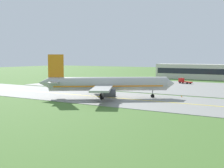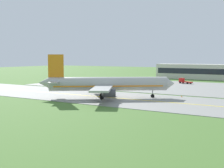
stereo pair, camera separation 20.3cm
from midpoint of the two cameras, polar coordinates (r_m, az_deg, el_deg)
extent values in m
plane|color=#47702D|center=(86.64, 3.52, -2.90)|extent=(500.00, 500.00, 0.00)
cube|color=gray|center=(86.64, 3.52, -2.86)|extent=(240.00, 28.00, 0.10)
cube|color=gray|center=(122.22, 17.01, -0.75)|extent=(140.00, 52.00, 0.10)
cube|color=yellow|center=(86.63, 3.52, -2.83)|extent=(220.00, 0.60, 0.01)
cylinder|color=#ADADA8|center=(88.69, -0.61, 0.03)|extent=(30.06, 22.91, 4.00)
cone|color=#ADADA8|center=(91.54, 10.84, 0.10)|extent=(4.32, 4.60, 3.80)
cone|color=#ADADA8|center=(89.52, -12.45, 0.21)|extent=(4.58, 4.62, 3.40)
cube|color=orange|center=(88.74, -0.61, -0.29)|extent=(27.89, 21.41, 0.36)
cube|color=#1E232D|center=(90.95, 9.51, 0.53)|extent=(3.43, 3.81, 0.70)
cube|color=#ADADA8|center=(97.10, -2.19, 0.17)|extent=(13.78, 14.21, 0.50)
cylinder|color=#47474C|center=(95.32, -0.95, -0.76)|extent=(4.10, 3.84, 2.30)
cylinder|color=black|center=(95.42, 0.01, -0.76)|extent=(1.42, 1.86, 2.10)
cube|color=#ADADA8|center=(80.19, -1.83, -0.87)|extent=(11.15, 15.53, 0.50)
cylinder|color=#47474C|center=(82.42, -0.49, -1.69)|extent=(4.10, 3.84, 2.30)
cylinder|color=black|center=(82.53, 0.62, -1.68)|extent=(1.42, 1.86, 2.10)
cube|color=orange|center=(88.80, -10.34, 3.35)|extent=(3.82, 2.87, 6.50)
cube|color=#ADADA8|center=(92.24, -10.19, 0.64)|extent=(5.76, 6.09, 0.30)
cube|color=#ADADA8|center=(85.90, -10.66, 0.31)|extent=(5.03, 6.41, 0.30)
cylinder|color=slate|center=(90.65, 7.63, -1.70)|extent=(0.24, 0.24, 1.65)
cylinder|color=black|center=(90.75, 7.62, -2.22)|extent=(1.10, 0.92, 1.10)
cylinder|color=slate|center=(91.48, -1.95, -1.60)|extent=(0.24, 0.24, 1.65)
cylinder|color=black|center=(91.85, -1.95, -2.09)|extent=(1.10, 0.92, 1.10)
cylinder|color=black|center=(91.30, -1.94, -2.13)|extent=(1.10, 0.92, 1.10)
cylinder|color=slate|center=(86.32, -1.83, -2.00)|extent=(0.24, 0.24, 1.65)
cylinder|color=black|center=(86.70, -1.84, -2.52)|extent=(1.10, 0.92, 1.10)
cylinder|color=black|center=(86.15, -1.83, -2.57)|extent=(1.10, 0.92, 1.10)
cube|color=red|center=(141.78, 12.88, 0.72)|extent=(2.39, 2.51, 1.80)
cube|color=#1E232D|center=(142.24, 12.64, 0.86)|extent=(0.76, 1.76, 0.81)
cube|color=red|center=(139.84, 13.89, 0.35)|extent=(5.05, 3.59, 0.40)
cylinder|color=orange|center=(141.71, 12.89, 1.12)|extent=(0.20, 0.20, 0.18)
cylinder|color=black|center=(141.09, 12.61, 0.27)|extent=(0.95, 0.60, 0.90)
cylinder|color=black|center=(142.63, 13.12, 0.31)|extent=(0.95, 0.60, 0.90)
cylinder|color=black|center=(138.48, 13.91, 0.16)|extent=(0.95, 0.60, 0.90)
cylinder|color=black|center=(140.13, 14.44, 0.20)|extent=(0.95, 0.60, 0.90)
cube|color=beige|center=(169.72, 18.12, 2.14)|extent=(59.06, 9.86, 7.99)
cube|color=#1E232D|center=(164.86, 17.73, 2.21)|extent=(56.70, 0.10, 2.88)
cone|color=orange|center=(93.38, 12.90, -2.25)|extent=(0.44, 0.44, 0.60)
camera|label=1|loc=(0.10, -89.94, 0.01)|focal=49.12mm
camera|label=2|loc=(0.10, 90.06, -0.01)|focal=49.12mm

